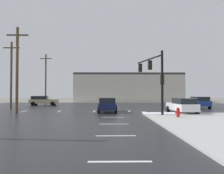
{
  "coord_description": "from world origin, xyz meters",
  "views": [
    {
      "loc": [
        -0.35,
        -24.77,
        2.17
      ],
      "look_at": [
        0.11,
        6.59,
        2.96
      ],
      "focal_mm": 34.76,
      "sensor_mm": 36.0,
      "label": 1
    }
  ],
  "objects_px": {
    "sedan_white": "(182,105)",
    "utility_pole_mid": "(17,68)",
    "utility_pole_distant": "(46,78)",
    "traffic_signal_mast": "(154,73)",
    "fire_hydrant": "(178,112)",
    "sedan_navy": "(108,104)",
    "sedan_blue": "(198,102)",
    "utility_pole_far": "(11,74)",
    "sedan_tan": "(43,100)"
  },
  "relations": [
    {
      "from": "sedan_navy",
      "to": "sedan_blue",
      "type": "relative_size",
      "value": 1.0
    },
    {
      "from": "utility_pole_distant",
      "to": "sedan_tan",
      "type": "bearing_deg",
      "value": -78.47
    },
    {
      "from": "fire_hydrant",
      "to": "utility_pole_far",
      "type": "distance_m",
      "value": 22.43
    },
    {
      "from": "traffic_signal_mast",
      "to": "utility_pole_far",
      "type": "height_order",
      "value": "utility_pole_far"
    },
    {
      "from": "utility_pole_far",
      "to": "sedan_navy",
      "type": "bearing_deg",
      "value": -22.83
    },
    {
      "from": "fire_hydrant",
      "to": "sedan_tan",
      "type": "bearing_deg",
      "value": 132.72
    },
    {
      "from": "sedan_white",
      "to": "sedan_blue",
      "type": "relative_size",
      "value": 1.01
    },
    {
      "from": "sedan_white",
      "to": "utility_pole_mid",
      "type": "distance_m",
      "value": 17.25
    },
    {
      "from": "fire_hydrant",
      "to": "sedan_tan",
      "type": "distance_m",
      "value": 24.43
    },
    {
      "from": "sedan_tan",
      "to": "utility_pole_far",
      "type": "height_order",
      "value": "utility_pole_far"
    },
    {
      "from": "sedan_tan",
      "to": "utility_pole_mid",
      "type": "height_order",
      "value": "utility_pole_mid"
    },
    {
      "from": "fire_hydrant",
      "to": "utility_pole_far",
      "type": "relative_size",
      "value": 0.09
    },
    {
      "from": "traffic_signal_mast",
      "to": "sedan_tan",
      "type": "distance_m",
      "value": 21.42
    },
    {
      "from": "fire_hydrant",
      "to": "sedan_white",
      "type": "distance_m",
      "value": 4.48
    },
    {
      "from": "sedan_blue",
      "to": "utility_pole_mid",
      "type": "xyz_separation_m",
      "value": [
        -21.69,
        -7.53,
        3.78
      ]
    },
    {
      "from": "traffic_signal_mast",
      "to": "sedan_blue",
      "type": "bearing_deg",
      "value": -57.43
    },
    {
      "from": "sedan_navy",
      "to": "utility_pole_distant",
      "type": "distance_m",
      "value": 20.96
    },
    {
      "from": "traffic_signal_mast",
      "to": "sedan_navy",
      "type": "bearing_deg",
      "value": 45.73
    },
    {
      "from": "sedan_tan",
      "to": "sedan_white",
      "type": "bearing_deg",
      "value": -41.4
    },
    {
      "from": "utility_pole_mid",
      "to": "utility_pole_far",
      "type": "relative_size",
      "value": 0.98
    },
    {
      "from": "utility_pole_distant",
      "to": "traffic_signal_mast",
      "type": "bearing_deg",
      "value": -50.11
    },
    {
      "from": "sedan_navy",
      "to": "sedan_blue",
      "type": "height_order",
      "value": "same"
    },
    {
      "from": "sedan_navy",
      "to": "utility_pole_mid",
      "type": "relative_size",
      "value": 0.52
    },
    {
      "from": "traffic_signal_mast",
      "to": "utility_pole_distant",
      "type": "height_order",
      "value": "utility_pole_distant"
    },
    {
      "from": "utility_pole_far",
      "to": "utility_pole_distant",
      "type": "xyz_separation_m",
      "value": [
        1.29,
        11.43,
        0.17
      ]
    },
    {
      "from": "sedan_white",
      "to": "utility_pole_far",
      "type": "xyz_separation_m",
      "value": [
        -20.61,
        7.29,
        3.86
      ]
    },
    {
      "from": "traffic_signal_mast",
      "to": "utility_pole_mid",
      "type": "distance_m",
      "value": 13.87
    },
    {
      "from": "sedan_navy",
      "to": "fire_hydrant",
      "type": "bearing_deg",
      "value": -134.06
    },
    {
      "from": "sedan_blue",
      "to": "sedan_navy",
      "type": "bearing_deg",
      "value": 114.06
    },
    {
      "from": "sedan_white",
      "to": "utility_pole_mid",
      "type": "bearing_deg",
      "value": 86.07
    },
    {
      "from": "utility_pole_mid",
      "to": "sedan_blue",
      "type": "bearing_deg",
      "value": 19.15
    },
    {
      "from": "sedan_white",
      "to": "sedan_tan",
      "type": "bearing_deg",
      "value": 49.65
    },
    {
      "from": "utility_pole_mid",
      "to": "utility_pole_distant",
      "type": "relative_size",
      "value": 0.95
    },
    {
      "from": "sedan_blue",
      "to": "sedan_tan",
      "type": "bearing_deg",
      "value": 73.89
    },
    {
      "from": "sedan_blue",
      "to": "utility_pole_far",
      "type": "xyz_separation_m",
      "value": [
        -25.47,
        -0.43,
        3.86
      ]
    },
    {
      "from": "fire_hydrant",
      "to": "sedan_blue",
      "type": "xyz_separation_m",
      "value": [
        6.61,
        11.83,
        0.32
      ]
    },
    {
      "from": "fire_hydrant",
      "to": "utility_pole_far",
      "type": "height_order",
      "value": "utility_pole_far"
    },
    {
      "from": "utility_pole_far",
      "to": "utility_pole_distant",
      "type": "bearing_deg",
      "value": 83.55
    },
    {
      "from": "sedan_blue",
      "to": "fire_hydrant",
      "type": "bearing_deg",
      "value": 149.48
    },
    {
      "from": "sedan_navy",
      "to": "sedan_tan",
      "type": "xyz_separation_m",
      "value": [
        -10.73,
        12.02,
        0.0
      ]
    },
    {
      "from": "fire_hydrant",
      "to": "utility_pole_distant",
      "type": "bearing_deg",
      "value": 127.58
    },
    {
      "from": "traffic_signal_mast",
      "to": "utility_pole_mid",
      "type": "relative_size",
      "value": 0.66
    },
    {
      "from": "fire_hydrant",
      "to": "utility_pole_mid",
      "type": "height_order",
      "value": "utility_pole_mid"
    },
    {
      "from": "sedan_navy",
      "to": "sedan_blue",
      "type": "bearing_deg",
      "value": -63.27
    },
    {
      "from": "utility_pole_mid",
      "to": "utility_pole_far",
      "type": "bearing_deg",
      "value": 118.01
    },
    {
      "from": "sedan_tan",
      "to": "fire_hydrant",
      "type": "bearing_deg",
      "value": -51.64
    },
    {
      "from": "traffic_signal_mast",
      "to": "utility_pole_far",
      "type": "bearing_deg",
      "value": 50.66
    },
    {
      "from": "fire_hydrant",
      "to": "sedan_white",
      "type": "height_order",
      "value": "sedan_white"
    },
    {
      "from": "fire_hydrant",
      "to": "sedan_tan",
      "type": "relative_size",
      "value": 0.17
    },
    {
      "from": "fire_hydrant",
      "to": "sedan_navy",
      "type": "xyz_separation_m",
      "value": [
        -5.84,
        5.92,
        0.32
      ]
    }
  ]
}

